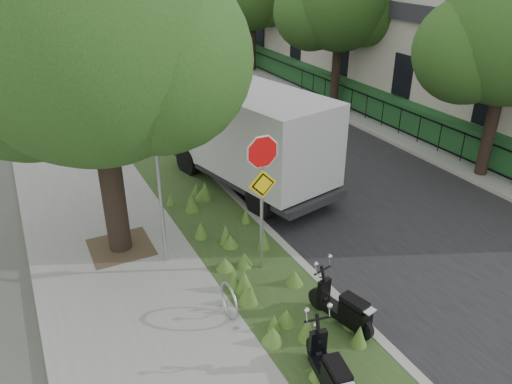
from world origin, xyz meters
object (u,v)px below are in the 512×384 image
scooter_near (347,312)px  utility_cabinet (116,142)px  sign_assembly (262,177)px  scooter_far (332,377)px  box_truck (253,136)px

scooter_near → utility_cabinet: size_ratio=1.38×
sign_assembly → scooter_far: bearing=-99.6°
scooter_far → box_truck: 7.90m
scooter_near → box_truck: size_ratio=0.25×
sign_assembly → scooter_far: size_ratio=2.05×
scooter_far → box_truck: size_ratio=0.27×
sign_assembly → utility_cabinet: (-1.40, 7.89, -1.68)m
scooter_far → utility_cabinet: 11.50m
scooter_near → utility_cabinet: 10.48m
utility_cabinet → scooter_near: bearing=-79.4°
box_truck → sign_assembly: bearing=-113.7°
box_truck → utility_cabinet: box_truck is taller
sign_assembly → box_truck: sign_assembly is taller
scooter_far → utility_cabinet: size_ratio=1.44×
scooter_near → utility_cabinet: bearing=100.6°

